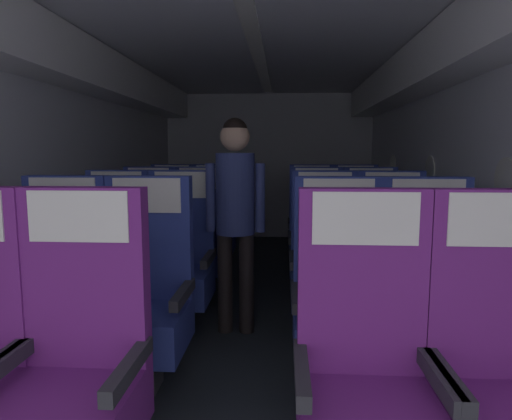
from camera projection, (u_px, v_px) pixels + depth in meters
name	position (u px, v px, depth m)	size (l,w,h in m)	color
ground	(253.00, 318.00, 3.64)	(3.44, 7.43, 0.02)	#23282D
fuselage_shell	(255.00, 115.00, 3.69)	(3.32, 7.08, 2.29)	silver
seat_a_left_aisle	(75.00, 373.00, 1.71)	(0.52, 0.51, 1.20)	#38383D
seat_a_right_aisle	(504.00, 384.00, 1.62)	(0.52, 0.51, 1.20)	#38383D
seat_a_right_window	(365.00, 380.00, 1.65)	(0.52, 0.51, 1.20)	#38383D
seat_b_left_window	(60.00, 297.00, 2.59)	(0.52, 0.51, 1.20)	#38383D
seat_b_left_aisle	(145.00, 300.00, 2.55)	(0.52, 0.51, 1.20)	#38383D
seat_b_right_aisle	(428.00, 305.00, 2.46)	(0.52, 0.51, 1.20)	#38383D
seat_b_right_window	(338.00, 303.00, 2.49)	(0.52, 0.51, 1.20)	#38383D
seat_c_left_window	(115.00, 262.00, 3.43)	(0.52, 0.51, 1.20)	#38383D
seat_c_left_aisle	(179.00, 263.00, 3.39)	(0.52, 0.51, 1.20)	#38383D
seat_c_right_aisle	(392.00, 266.00, 3.30)	(0.52, 0.51, 1.20)	#38383D
seat_c_right_window	(324.00, 265.00, 3.33)	(0.52, 0.51, 1.20)	#38383D
seat_d_left_window	(148.00, 241.00, 4.26)	(0.52, 0.51, 1.20)	#38383D
seat_d_left_aisle	(199.00, 241.00, 4.24)	(0.52, 0.51, 1.20)	#38383D
seat_d_right_aisle	(371.00, 243.00, 4.13)	(0.52, 0.51, 1.20)	#38383D
seat_d_right_window	(316.00, 242.00, 4.18)	(0.52, 0.51, 1.20)	#38383D
seat_e_left_window	(171.00, 226.00, 5.10)	(0.52, 0.51, 1.20)	#38383D
seat_e_left_aisle	(213.00, 226.00, 5.08)	(0.52, 0.51, 1.20)	#38383D
seat_e_right_aisle	(356.00, 228.00, 4.98)	(0.52, 0.51, 1.20)	#38383D
seat_e_right_window	(311.00, 227.00, 5.01)	(0.52, 0.51, 1.20)	#38383D
flight_attendant	(235.00, 203.00, 3.23)	(0.43, 0.28, 1.58)	black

